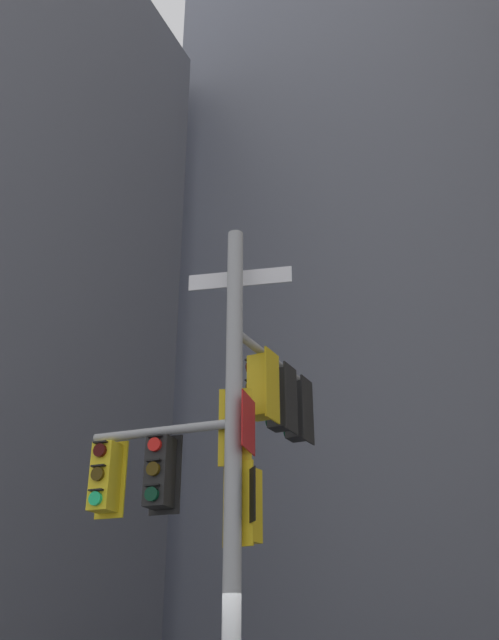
{
  "coord_description": "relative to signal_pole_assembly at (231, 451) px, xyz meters",
  "views": [
    {
      "loc": [
        3.95,
        -8.51,
        1.93
      ],
      "look_at": [
        0.25,
        0.0,
        6.32
      ],
      "focal_mm": 38.45,
      "sensor_mm": 36.0,
      "label": 1
    }
  ],
  "objects": [
    {
      "name": "signal_pole_assembly",
      "position": [
        0.0,
        0.0,
        0.0
      ],
      "size": [
        3.04,
        2.9,
        7.9
      ],
      "color": "#9EA0A3",
      "rests_on": "ground"
    },
    {
      "name": "building_mid_block",
      "position": [
        -2.04,
        22.24,
        18.89
      ],
      "size": [
        15.72,
        15.72,
        46.75
      ],
      "primitive_type": "cube",
      "color": "slate",
      "rests_on": "ground"
    }
  ]
}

